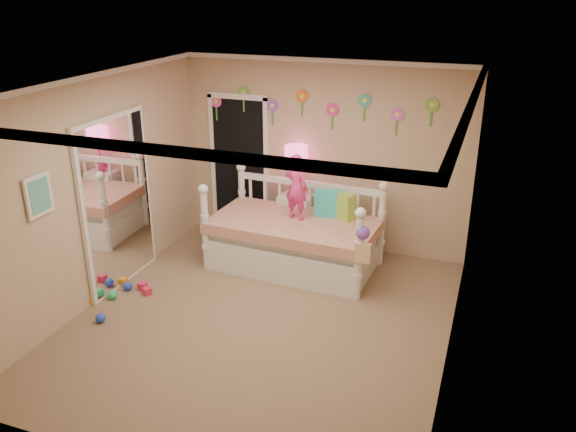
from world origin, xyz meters
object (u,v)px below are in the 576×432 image
at_px(daybed, 294,225).
at_px(nightstand, 296,220).
at_px(table_lamp, 296,163).
at_px(child, 296,187).

distance_m(daybed, nightstand, 0.71).
xyz_separation_m(daybed, nightstand, (-0.20, 0.65, -0.21)).
height_order(nightstand, table_lamp, table_lamp).
bearing_deg(daybed, nightstand, 110.62).
relative_size(daybed, child, 2.51).
height_order(daybed, table_lamp, table_lamp).
xyz_separation_m(nightstand, table_lamp, (0.00, 0.00, 0.84)).
bearing_deg(table_lamp, child, -70.28).
xyz_separation_m(daybed, child, (0.01, 0.06, 0.50)).
bearing_deg(daybed, table_lamp, 110.62).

